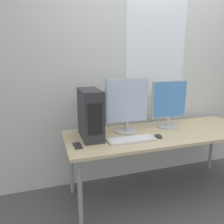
# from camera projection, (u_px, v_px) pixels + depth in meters

# --- Properties ---
(ground_plane) EXTENTS (14.00, 14.00, 0.00)m
(ground_plane) POSITION_uv_depth(u_px,v_px,m) (178.00, 213.00, 2.09)
(ground_plane) COLOR #565156
(wall_back) EXTENTS (8.00, 0.07, 2.70)m
(wall_back) POSITION_uv_depth(u_px,v_px,m) (144.00, 66.00, 2.56)
(wall_back) COLOR silver
(wall_back) RESTS_ON ground_plane
(desk) EXTENTS (2.00, 0.72, 0.70)m
(desk) POSITION_uv_depth(u_px,v_px,m) (162.00, 136.00, 2.27)
(desk) COLOR #D1BA8E
(desk) RESTS_ON ground_plane
(pc_tower) EXTENTS (0.18, 0.40, 0.46)m
(pc_tower) POSITION_uv_depth(u_px,v_px,m) (90.00, 114.00, 2.05)
(pc_tower) COLOR #2D2D33
(pc_tower) RESTS_ON desk
(monitor_main) EXTENTS (0.44, 0.24, 0.55)m
(monitor_main) POSITION_uv_depth(u_px,v_px,m) (127.00, 105.00, 2.19)
(monitor_main) COLOR #B7B7BC
(monitor_main) RESTS_ON desk
(monitor_right_near) EXTENTS (0.41, 0.24, 0.51)m
(monitor_right_near) POSITION_uv_depth(u_px,v_px,m) (169.00, 104.00, 2.36)
(monitor_right_near) COLOR #B7B7BC
(monitor_right_near) RESTS_ON desk
(keyboard) EXTENTS (0.45, 0.16, 0.02)m
(keyboard) POSITION_uv_depth(u_px,v_px,m) (132.00, 140.00, 2.01)
(keyboard) COLOR silver
(keyboard) RESTS_ON desk
(mouse) EXTENTS (0.06, 0.10, 0.02)m
(mouse) POSITION_uv_depth(u_px,v_px,m) (159.00, 136.00, 2.10)
(mouse) COLOR #2D2D2D
(mouse) RESTS_ON desk
(cell_phone) EXTENTS (0.07, 0.15, 0.01)m
(cell_phone) POSITION_uv_depth(u_px,v_px,m) (77.00, 146.00, 1.89)
(cell_phone) COLOR #232328
(cell_phone) RESTS_ON desk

